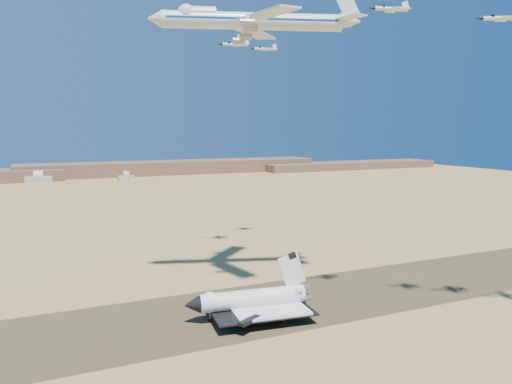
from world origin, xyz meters
name	(u,v)px	position (x,y,z in m)	size (l,w,h in m)	color
ground	(254,308)	(0.00, 0.00, 0.00)	(1200.00, 1200.00, 0.00)	tan
runway	(254,308)	(0.00, 0.00, 0.03)	(600.00, 50.00, 0.06)	#4F4227
ridgeline	(138,170)	(65.32, 527.31, 7.63)	(960.00, 90.00, 18.00)	brown
hangars	(35,180)	(-64.00, 478.43, 4.83)	(200.50, 29.50, 30.00)	beige
shuttle	(252,301)	(-4.45, -7.72, 5.84)	(44.22, 30.55, 21.72)	silver
carrier_747	(247,21)	(5.26, 17.83, 102.82)	(78.24, 58.12, 19.65)	silver
crew_a	(283,320)	(3.28, -16.13, 0.93)	(0.64, 0.42, 1.74)	#E44E0D
crew_b	(283,320)	(2.96, -16.23, 1.02)	(0.93, 0.54, 1.92)	#E44E0D
crew_c	(285,320)	(3.92, -16.34, 0.90)	(0.98, 0.50, 1.67)	#E44E0D
chase_jet_a	(390,9)	(35.70, -25.34, 100.98)	(13.93, 7.97, 3.52)	silver
chase_jet_b	(501,18)	(58.98, -47.06, 96.03)	(13.18, 8.82, 3.48)	silver
chase_jet_e	(235,44)	(20.94, 67.97, 102.99)	(15.03, 8.69, 3.82)	silver
chase_jet_f	(265,49)	(44.34, 84.18, 104.71)	(14.85, 8.32, 3.72)	silver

